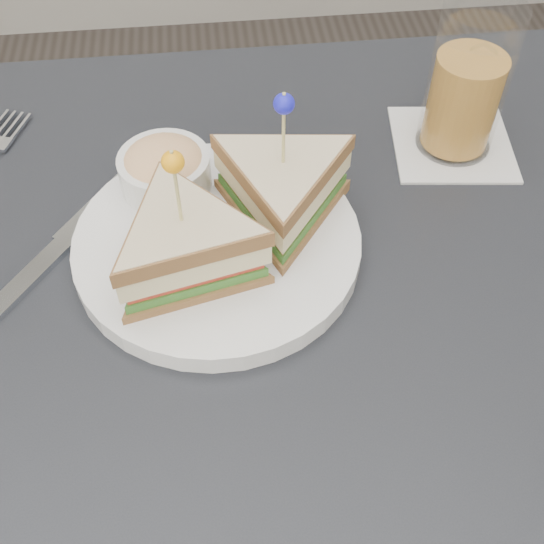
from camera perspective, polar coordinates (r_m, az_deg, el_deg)
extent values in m
cube|color=black|center=(0.57, -0.89, -5.01)|extent=(0.80, 0.80, 0.03)
cylinder|color=black|center=(1.13, -20.53, -2.55)|extent=(0.04, 0.04, 0.72)
cylinder|color=black|center=(1.14, 15.23, 0.45)|extent=(0.04, 0.04, 0.72)
cylinder|color=white|center=(0.60, -4.57, 2.19)|extent=(0.31, 0.31, 0.01)
cylinder|color=white|center=(0.60, -4.62, 2.81)|extent=(0.31, 0.31, 0.00)
cylinder|color=#C8BD73|center=(0.51, -7.92, 6.56)|extent=(0.00, 0.00, 0.08)
sphere|color=orange|center=(0.49, -8.30, 9.10)|extent=(0.02, 0.02, 0.02)
cylinder|color=#C8BD73|center=(0.55, 0.97, 11.40)|extent=(0.00, 0.00, 0.08)
sphere|color=#1919BC|center=(0.53, 1.01, 13.90)|extent=(0.02, 0.02, 0.02)
cylinder|color=white|center=(0.64, -8.91, 8.16)|extent=(0.10, 0.10, 0.04)
ellipsoid|color=#E0B772|center=(0.63, -9.05, 9.04)|extent=(0.09, 0.09, 0.03)
cube|color=silver|center=(0.62, -19.66, -0.48)|extent=(0.08, 0.10, 0.01)
cube|color=silver|center=(0.67, -13.44, 6.13)|extent=(0.10, 0.12, 0.00)
cylinder|color=silver|center=(0.70, -10.08, 9.53)|extent=(0.03, 0.03, 0.00)
cube|color=silver|center=(0.73, 14.81, 10.33)|extent=(0.13, 0.13, 0.00)
cylinder|color=#AF7931|center=(0.70, 15.68, 13.59)|extent=(0.07, 0.07, 0.09)
cylinder|color=white|center=(0.69, 16.10, 15.12)|extent=(0.08, 0.08, 0.15)
cube|color=white|center=(0.69, 17.17, 16.78)|extent=(0.02, 0.02, 0.02)
cube|color=white|center=(0.67, 15.48, 15.99)|extent=(0.02, 0.02, 0.02)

